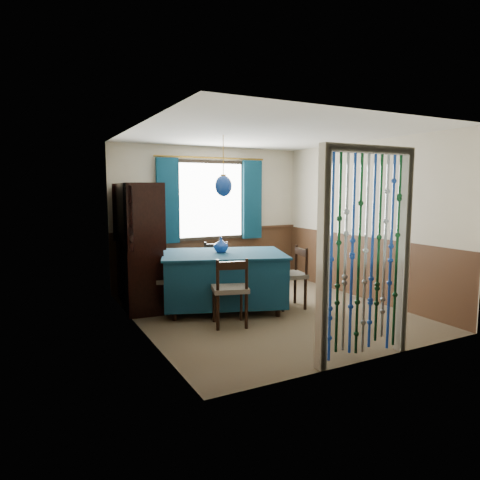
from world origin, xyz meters
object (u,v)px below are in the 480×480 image
bowl_shelf (144,222)px  vase_table (221,245)px  chair_far (217,268)px  vase_sideboard (135,236)px  chair_right (291,275)px  chair_near (230,290)px  sideboard (138,264)px  pendant_lamp (223,186)px  chair_left (154,280)px  dining_table (224,277)px

bowl_shelf → vase_table: bearing=-28.4°
chair_far → vase_sideboard: size_ratio=4.47×
chair_right → bowl_shelf: bowl_shelf is taller
chair_near → vase_sideboard: vase_sideboard is taller
chair_near → sideboard: size_ratio=0.49×
pendant_lamp → vase_table: (-0.01, 0.07, -0.86)m
chair_right → bowl_shelf: 2.29m
chair_near → chair_right: bearing=34.1°
chair_right → pendant_lamp: (-0.94, 0.35, 1.32)m
pendant_lamp → vase_sideboard: bearing=129.6°
bowl_shelf → vase_sideboard: 0.66m
chair_far → sideboard: size_ratio=0.48×
chair_near → bowl_shelf: bearing=135.8°
chair_left → bowl_shelf: 0.86m
vase_sideboard → dining_table: bearing=-50.4°
vase_table → bowl_shelf: (-0.97, 0.53, 0.35)m
dining_table → bowl_shelf: bowl_shelf is taller
chair_far → pendant_lamp: 1.53m
dining_table → chair_right: chair_right is taller
chair_near → pendant_lamp: 1.53m
chair_left → vase_table: (0.93, -0.27, 0.47)m
dining_table → vase_sideboard: bearing=149.3°
chair_near → vase_sideboard: (-0.73, 1.92, 0.54)m
chair_far → bowl_shelf: bowl_shelf is taller
chair_far → bowl_shelf: (-1.21, -0.13, 0.81)m
chair_left → pendant_lamp: bearing=95.4°
chair_right → sideboard: 2.31m
dining_table → vase_table: vase_table is taller
sideboard → pendant_lamp: (1.05, -0.82, 1.17)m
chair_near → bowl_shelf: size_ratio=3.89×
dining_table → sideboard: size_ratio=1.11×
vase_table → chair_near: bearing=-106.8°
bowl_shelf → chair_left: bearing=-79.6°
chair_near → vase_table: 0.95m
chair_left → chair_right: 2.00m
chair_near → chair_far: size_ratio=1.01×
chair_left → vase_table: size_ratio=4.35×
sideboard → vase_table: sideboard is taller
chair_near → chair_far: (0.47, 1.44, -0.01)m
sideboard → vase_table: bearing=-30.7°
pendant_lamp → chair_near: bearing=-109.1°
chair_far → bowl_shelf: bearing=24.5°
chair_far → vase_sideboard: vase_sideboard is taller
vase_table → bowl_shelf: bowl_shelf is taller
chair_left → bowl_shelf: (-0.05, 0.26, 0.82)m
chair_right → vase_sideboard: size_ratio=4.57×
chair_near → pendant_lamp: bearing=87.5°
sideboard → bowl_shelf: (0.06, -0.23, 0.65)m
sideboard → bowl_shelf: 0.70m
dining_table → vase_table: (-0.01, 0.07, 0.46)m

